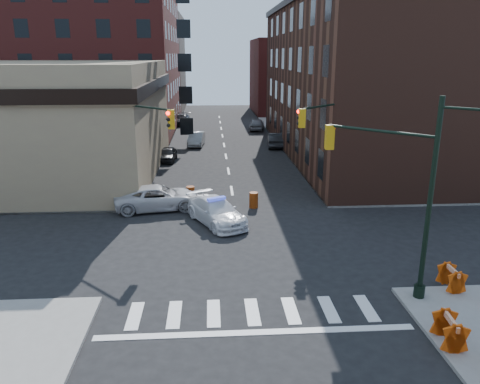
{
  "coord_description": "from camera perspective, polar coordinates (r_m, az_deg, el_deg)",
  "views": [
    {
      "loc": [
        -1.51,
        -22.75,
        9.56
      ],
      "look_at": [
        0.1,
        2.17,
        2.2
      ],
      "focal_mm": 35.0,
      "sensor_mm": 36.0,
      "label": 1
    }
  ],
  "objects": [
    {
      "name": "commercial_row_ne",
      "position": [
        47.59,
        14.44,
        12.84
      ],
      "size": [
        14.0,
        34.0,
        14.0
      ],
      "primitive_type": "cube",
      "color": "#49281D",
      "rests_on": "ground"
    },
    {
      "name": "barricade_se_b",
      "position": [
        17.82,
        24.17,
        -15.18
      ],
      "size": [
        0.81,
        1.4,
        1.0
      ],
      "primitive_type": null,
      "rotation": [
        0.0,
        0.0,
        1.46
      ],
      "color": "#C55009",
      "rests_on": "sidewalk_se"
    },
    {
      "name": "filler_ne",
      "position": [
        82.3,
        7.39,
        13.82
      ],
      "size": [
        16.0,
        16.0,
        12.0
      ],
      "primitive_type": "cube",
      "color": "maroon",
      "rests_on": "ground"
    },
    {
      "name": "parked_car_efar",
      "position": [
        61.98,
        2.06,
        8.26
      ],
      "size": [
        2.41,
        4.72,
        1.54
      ],
      "primitive_type": "imported",
      "rotation": [
        0.0,
        0.0,
        3.01
      ],
      "color": "gray",
      "rests_on": "ground"
    },
    {
      "name": "signal_pole_se",
      "position": [
        19.44,
        19.29,
        0.74
      ],
      "size": [
        5.4,
        5.27,
        8.0
      ],
      "rotation": [
        0.0,
        0.0,
        2.36
      ],
      "color": "black",
      "rests_on": "sidewalk_se"
    },
    {
      "name": "parked_car_wfar",
      "position": [
        51.37,
        -5.34,
        6.45
      ],
      "size": [
        1.94,
        4.54,
        1.46
      ],
      "primitive_type": "imported",
      "rotation": [
        0.0,
        0.0,
        -0.09
      ],
      "color": "gray",
      "rests_on": "ground"
    },
    {
      "name": "signal_pole_nw",
      "position": [
        28.89,
        -12.33,
        5.63
      ],
      "size": [
        3.58,
        3.67,
        8.0
      ],
      "rotation": [
        0.0,
        0.0,
        -0.79
      ],
      "color": "black",
      "rests_on": "sidewalk_nw"
    },
    {
      "name": "pedestrian_b",
      "position": [
        30.98,
        -17.93,
        -0.54
      ],
      "size": [
        0.93,
        0.82,
        1.59
      ],
      "primitive_type": "imported",
      "rotation": [
        0.0,
        0.0,
        0.32
      ],
      "color": "black",
      "rests_on": "sidewalk_nw"
    },
    {
      "name": "pickup",
      "position": [
        30.35,
        -9.93,
        -0.67
      ],
      "size": [
        5.87,
        3.43,
        1.54
      ],
      "primitive_type": "imported",
      "rotation": [
        0.0,
        0.0,
        1.74
      ],
      "color": "silver",
      "rests_on": "ground"
    },
    {
      "name": "parked_car_wnear",
      "position": [
        44.16,
        -8.83,
        4.58
      ],
      "size": [
        1.73,
        3.84,
        1.28
      ],
      "primitive_type": "imported",
      "rotation": [
        0.0,
        0.0,
        -0.06
      ],
      "color": "black",
      "rests_on": "ground"
    },
    {
      "name": "bank_building",
      "position": [
        42.5,
        -25.3,
        8.03
      ],
      "size": [
        22.0,
        22.0,
        9.0
      ],
      "primitive_type": "cube",
      "color": "#877959",
      "rests_on": "ground"
    },
    {
      "name": "barrel_bank",
      "position": [
        31.81,
        -6.05,
        -0.21
      ],
      "size": [
        0.67,
        0.67,
        1.01
      ],
      "primitive_type": "cylinder",
      "rotation": [
        0.0,
        0.0,
        0.21
      ],
      "color": "#D95B0A",
      "rests_on": "ground"
    },
    {
      "name": "tree_ne_near",
      "position": [
        49.94,
        6.82,
        9.33
      ],
      "size": [
        3.0,
        3.0,
        4.85
      ],
      "color": "black",
      "rests_on": "sidewalk_ne"
    },
    {
      "name": "parked_car_wdeep",
      "position": [
        67.06,
        -7.15,
        8.75
      ],
      "size": [
        2.68,
        5.37,
        1.5
      ],
      "primitive_type": "imported",
      "rotation": [
        0.0,
        0.0,
        -0.11
      ],
      "color": "black",
      "rests_on": "ground"
    },
    {
      "name": "sidewalk_nw",
      "position": [
        60.26,
        -24.67,
        5.88
      ],
      "size": [
        34.0,
        54.5,
        0.15
      ],
      "primitive_type": "cube",
      "color": "gray",
      "rests_on": "ground"
    },
    {
      "name": "ground",
      "position": [
        24.72,
        0.1,
        -6.33
      ],
      "size": [
        140.0,
        140.0,
        0.0
      ],
      "primitive_type": "plane",
      "color": "black",
      "rests_on": "ground"
    },
    {
      "name": "apartment_block",
      "position": [
        65.05,
        -19.8,
        17.66
      ],
      "size": [
        25.0,
        25.0,
        24.0
      ],
      "primitive_type": "cube",
      "color": "maroon",
      "rests_on": "ground"
    },
    {
      "name": "barricade_nw_a",
      "position": [
        32.87,
        -16.47,
        -0.15
      ],
      "size": [
        1.14,
        0.6,
        0.84
      ],
      "primitive_type": null,
      "rotation": [
        0.0,
        0.0,
        -0.04
      ],
      "color": "#C13309",
      "rests_on": "sidewalk_nw"
    },
    {
      "name": "signal_pole_ne",
      "position": [
        29.51,
        10.84,
        5.94
      ],
      "size": [
        3.67,
        3.58,
        8.0
      ],
      "rotation": [
        0.0,
        0.0,
        -2.36
      ],
      "color": "black",
      "rests_on": "sidewalk_ne"
    },
    {
      "name": "pedestrian_c",
      "position": [
        33.54,
        -18.19,
        0.91
      ],
      "size": [
        1.16,
        0.89,
        1.83
      ],
      "primitive_type": "imported",
      "rotation": [
        0.0,
        0.0,
        0.48
      ],
      "color": "#1D222C",
      "rests_on": "sidewalk_nw"
    },
    {
      "name": "barricade_se_a",
      "position": [
        21.66,
        24.37,
        -9.54
      ],
      "size": [
        0.63,
        1.25,
        0.93
      ],
      "primitive_type": null,
      "rotation": [
        0.0,
        0.0,
        1.56
      ],
      "color": "#E3400A",
      "rests_on": "sidewalk_se"
    },
    {
      "name": "tree_ne_far",
      "position": [
        57.78,
        5.39,
        10.32
      ],
      "size": [
        3.0,
        3.0,
        4.85
      ],
      "color": "black",
      "rests_on": "sidewalk_ne"
    },
    {
      "name": "pedestrian_a",
      "position": [
        31.7,
        -16.66,
        0.12
      ],
      "size": [
        0.67,
        0.45,
        1.78
      ],
      "primitive_type": "imported",
      "rotation": [
        0.0,
        0.0,
        -0.04
      ],
      "color": "black",
      "rests_on": "sidewalk_nw"
    },
    {
      "name": "filler_nw",
      "position": [
        85.99,
        -13.87,
        14.93
      ],
      "size": [
        20.0,
        18.0,
        16.0
      ],
      "primitive_type": "cube",
      "color": "brown",
      "rests_on": "ground"
    },
    {
      "name": "barricade_nw_b",
      "position": [
        33.69,
        -21.69,
        -0.1
      ],
      "size": [
        1.41,
        0.82,
        1.01
      ],
      "primitive_type": null,
      "rotation": [
        0.0,
        0.0,
        0.11
      ],
      "color": "#DA470A",
      "rests_on": "sidewalk_nw"
    },
    {
      "name": "barrel_road",
      "position": [
        30.26,
        1.68,
        -0.99
      ],
      "size": [
        0.66,
        0.66,
        1.02
      ],
      "primitive_type": "cylinder",
      "rotation": [
        0.0,
        0.0,
        0.17
      ],
      "color": "#D7480A",
      "rests_on": "ground"
    },
    {
      "name": "parked_car_enear",
      "position": [
        50.6,
        4.36,
        6.36
      ],
      "size": [
        2.01,
        4.72,
        1.52
      ],
      "primitive_type": "imported",
      "rotation": [
        0.0,
        0.0,
        3.05
      ],
      "color": "black",
      "rests_on": "ground"
    },
    {
      "name": "sidewalk_ne",
      "position": [
        61.41,
        20.02,
        6.55
      ],
      "size": [
        34.0,
        54.5,
        0.15
      ],
      "primitive_type": "cube",
      "color": "gray",
      "rests_on": "ground"
    },
    {
      "name": "police_car",
      "position": [
        27.43,
        -2.9,
        -2.38
      ],
      "size": [
        4.05,
        5.41,
        1.46
      ],
      "primitive_type": "imported",
      "rotation": [
        0.0,
        0.0,
        0.45
      ],
      "color": "white",
      "rests_on": "ground"
    }
  ]
}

